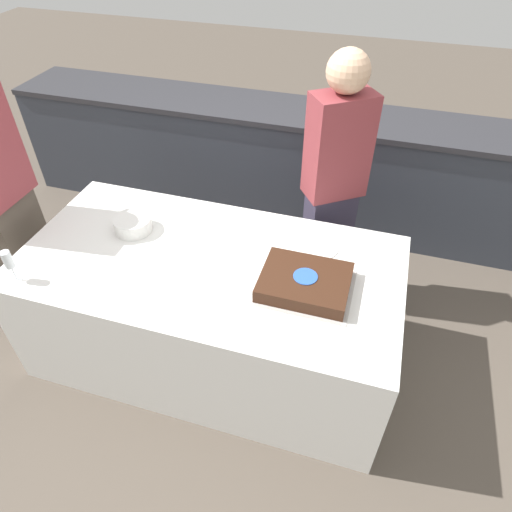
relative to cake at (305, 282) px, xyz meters
name	(u,v)px	position (x,y,z in m)	size (l,w,h in m)	color
ground_plane	(216,348)	(-0.53, 0.05, -0.78)	(14.00, 14.00, 0.00)	brown
back_counter	(281,162)	(-0.53, 1.64, -0.32)	(4.40, 0.58, 0.92)	#333842
dining_table	(212,309)	(-0.53, 0.05, -0.41)	(2.02, 1.02, 0.74)	white
cake	(305,282)	(0.00, 0.00, 0.00)	(0.47, 0.38, 0.08)	#B7B2AD
plate_stack	(133,224)	(-1.02, 0.17, 0.00)	(0.21, 0.21, 0.08)	white
wine_glass	(8,261)	(-1.39, -0.36, 0.09)	(0.06, 0.06, 0.18)	white
side_plate_near_cake	(319,247)	(0.01, 0.32, -0.04)	(0.21, 0.21, 0.00)	white
person_cutting_cake	(334,183)	(0.00, 0.78, 0.09)	(0.39, 0.36, 1.64)	#383347
person_seated_left	(3,201)	(-1.75, 0.05, 0.10)	(0.20, 0.38, 1.69)	#4C4238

